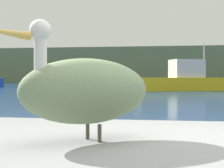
{
  "coord_description": "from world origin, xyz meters",
  "views": [
    {
      "loc": [
        -0.28,
        -3.02,
        1.15
      ],
      "look_at": [
        -3.54,
        16.48,
        0.78
      ],
      "focal_mm": 60.51,
      "sensor_mm": 36.0,
      "label": 1
    }
  ],
  "objects": [
    {
      "name": "mooring_buoy",
      "position": [
        -4.87,
        10.06,
        0.32
      ],
      "size": [
        0.63,
        0.63,
        0.63
      ],
      "primitive_type": "sphere",
      "color": "red",
      "rests_on": "ground"
    },
    {
      "name": "pelican",
      "position": [
        -0.95,
        -0.23,
        1.05
      ],
      "size": [
        1.19,
        1.2,
        0.9
      ],
      "rotation": [
        0.0,
        0.0,
        -2.35
      ],
      "color": "gray",
      "rests_on": "pier_dock"
    },
    {
      "name": "hillside_backdrop",
      "position": [
        0.0,
        73.7,
        3.46
      ],
      "size": [
        140.0,
        12.22,
        6.92
      ],
      "primitive_type": "cube",
      "color": "#6B7A51",
      "rests_on": "ground"
    },
    {
      "name": "fishing_boat_yellow",
      "position": [
        0.28,
        29.55,
        0.91
      ],
      "size": [
        7.94,
        5.26,
        3.98
      ],
      "rotation": [
        0.0,
        0.0,
        0.41
      ],
      "color": "yellow",
      "rests_on": "ground"
    }
  ]
}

